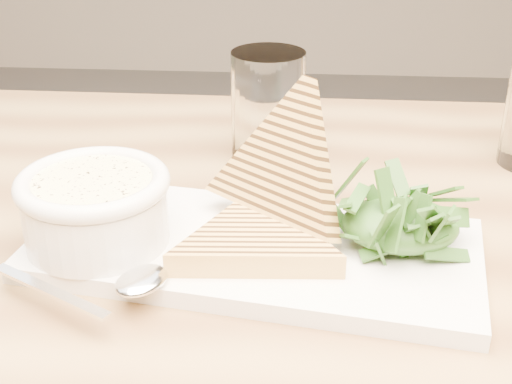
# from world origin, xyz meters

# --- Properties ---
(table_top) EXTENTS (1.28, 0.86, 0.04)m
(table_top) POSITION_xyz_m (0.01, 0.02, 0.75)
(table_top) COLOR olive
(table_top) RESTS_ON ground
(platter) EXTENTS (0.38, 0.22, 0.01)m
(platter) POSITION_xyz_m (-0.05, 0.05, 0.78)
(platter) COLOR white
(platter) RESTS_ON table_top
(soup_bowl) EXTENTS (0.11, 0.11, 0.05)m
(soup_bowl) POSITION_xyz_m (-0.18, 0.04, 0.81)
(soup_bowl) COLOR white
(soup_bowl) RESTS_ON platter
(soup) EXTENTS (0.10, 0.10, 0.01)m
(soup) POSITION_xyz_m (-0.18, 0.04, 0.83)
(soup) COLOR #FEF2A6
(soup) RESTS_ON soup_bowl
(bowl_rim) EXTENTS (0.12, 0.12, 0.01)m
(bowl_rim) POSITION_xyz_m (-0.18, 0.04, 0.84)
(bowl_rim) COLOR white
(bowl_rim) RESTS_ON soup_bowl
(sandwich_flat) EXTENTS (0.16, 0.16, 0.02)m
(sandwich_flat) POSITION_xyz_m (-0.05, 0.03, 0.79)
(sandwich_flat) COLOR #BF9144
(sandwich_flat) RESTS_ON platter
(sandwich_lean) EXTENTS (0.21, 0.21, 0.18)m
(sandwich_lean) POSITION_xyz_m (-0.03, 0.08, 0.84)
(sandwich_lean) COLOR #BF9144
(sandwich_lean) RESTS_ON sandwich_flat
(salad_base) EXTENTS (0.09, 0.07, 0.04)m
(salad_base) POSITION_xyz_m (0.07, 0.05, 0.80)
(salad_base) COLOR #1C3B13
(salad_base) RESTS_ON platter
(arugula_pile) EXTENTS (0.11, 0.10, 0.05)m
(arugula_pile) POSITION_xyz_m (0.07, 0.05, 0.81)
(arugula_pile) COLOR #336420
(arugula_pile) RESTS_ON platter
(spoon_bowl) EXTENTS (0.05, 0.05, 0.01)m
(spoon_bowl) POSITION_xyz_m (-0.13, -0.02, 0.79)
(spoon_bowl) COLOR silver
(spoon_bowl) RESTS_ON platter
(spoon_handle) EXTENTS (0.10, 0.06, 0.00)m
(spoon_handle) POSITION_xyz_m (-0.19, -0.04, 0.79)
(spoon_handle) COLOR silver
(spoon_handle) RESTS_ON platter
(glass_near) EXTENTS (0.08, 0.08, 0.12)m
(glass_near) POSITION_xyz_m (-0.05, 0.24, 0.83)
(glass_near) COLOR white
(glass_near) RESTS_ON table_top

